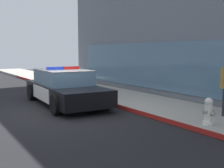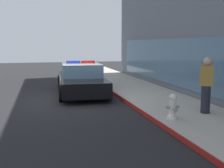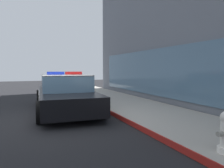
# 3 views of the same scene
# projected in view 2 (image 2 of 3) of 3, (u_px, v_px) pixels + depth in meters

# --- Properties ---
(ground) EXTENTS (48.00, 48.00, 0.00)m
(ground) POSITION_uv_depth(u_px,v_px,m) (75.00, 100.00, 11.09)
(ground) COLOR black
(sidewalk) EXTENTS (48.00, 2.72, 0.15)m
(sidewalk) POSITION_uv_depth(u_px,v_px,m) (148.00, 94.00, 11.88)
(sidewalk) COLOR #A39E93
(sidewalk) RESTS_ON ground
(curb_red_paint) EXTENTS (28.80, 0.04, 0.14)m
(curb_red_paint) POSITION_uv_depth(u_px,v_px,m) (118.00, 96.00, 11.54)
(curb_red_paint) COLOR maroon
(curb_red_paint) RESTS_ON ground
(police_cruiser) EXTENTS (5.16, 2.31, 1.49)m
(police_cruiser) POSITION_uv_depth(u_px,v_px,m) (81.00, 79.00, 12.53)
(police_cruiser) COLOR black
(police_cruiser) RESTS_ON ground
(fire_hydrant) EXTENTS (0.34, 0.39, 0.73)m
(fire_hydrant) POSITION_uv_depth(u_px,v_px,m) (173.00, 107.00, 7.68)
(fire_hydrant) COLOR silver
(fire_hydrant) RESTS_ON sidewalk
(pedestrian_on_sidewalk) EXTENTS (0.44, 0.48, 1.71)m
(pedestrian_on_sidewalk) POSITION_uv_depth(u_px,v_px,m) (206.00, 85.00, 8.27)
(pedestrian_on_sidewalk) COLOR #23232D
(pedestrian_on_sidewalk) RESTS_ON sidewalk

